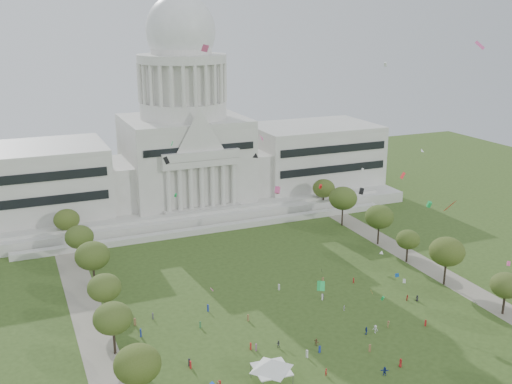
# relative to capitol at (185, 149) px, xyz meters

# --- Properties ---
(ground) EXTENTS (400.00, 400.00, 0.00)m
(ground) POSITION_rel_capitol_xyz_m (0.00, -113.59, -22.30)
(ground) COLOR #354B1C
(ground) RESTS_ON ground
(capitol) EXTENTS (160.00, 64.50, 91.30)m
(capitol) POSITION_rel_capitol_xyz_m (0.00, 0.00, 0.00)
(capitol) COLOR beige
(capitol) RESTS_ON ground
(path_left) EXTENTS (8.00, 160.00, 0.04)m
(path_left) POSITION_rel_capitol_xyz_m (-48.00, -83.59, -22.28)
(path_left) COLOR gray
(path_left) RESTS_ON ground
(path_right) EXTENTS (8.00, 160.00, 0.04)m
(path_right) POSITION_rel_capitol_xyz_m (48.00, -83.59, -22.28)
(path_right) COLOR gray
(path_right) RESTS_ON ground
(row_tree_l_1) EXTENTS (8.86, 8.86, 12.59)m
(row_tree_l_1) POSITION_rel_capitol_xyz_m (-44.07, -116.55, -13.34)
(row_tree_l_1) COLOR black
(row_tree_l_1) RESTS_ON ground
(row_tree_r_1) EXTENTS (7.58, 7.58, 10.78)m
(row_tree_r_1) POSITION_rel_capitol_xyz_m (46.22, -115.34, -14.64)
(row_tree_r_1) COLOR black
(row_tree_r_1) RESTS_ON ground
(row_tree_l_2) EXTENTS (8.42, 8.42, 11.97)m
(row_tree_l_2) POSITION_rel_capitol_xyz_m (-45.04, -96.29, -13.79)
(row_tree_l_2) COLOR black
(row_tree_l_2) RESTS_ON ground
(row_tree_r_2) EXTENTS (9.55, 9.55, 13.58)m
(row_tree_r_2) POSITION_rel_capitol_xyz_m (44.17, -96.15, -12.64)
(row_tree_r_2) COLOR black
(row_tree_r_2) RESTS_ON ground
(row_tree_l_3) EXTENTS (8.12, 8.12, 11.55)m
(row_tree_l_3) POSITION_rel_capitol_xyz_m (-44.09, -79.67, -14.09)
(row_tree_l_3) COLOR black
(row_tree_l_3) RESTS_ON ground
(row_tree_r_3) EXTENTS (7.01, 7.01, 9.98)m
(row_tree_r_3) POSITION_rel_capitol_xyz_m (44.40, -79.10, -15.21)
(row_tree_r_3) COLOR black
(row_tree_r_3) RESTS_ON ground
(row_tree_l_4) EXTENTS (9.29, 9.29, 13.21)m
(row_tree_l_4) POSITION_rel_capitol_xyz_m (-44.08, -61.17, -12.90)
(row_tree_l_4) COLOR black
(row_tree_l_4) RESTS_ON ground
(row_tree_r_4) EXTENTS (9.19, 9.19, 13.06)m
(row_tree_r_4) POSITION_rel_capitol_xyz_m (44.76, -63.55, -13.01)
(row_tree_r_4) COLOR black
(row_tree_r_4) RESTS_ON ground
(row_tree_l_5) EXTENTS (8.33, 8.33, 11.85)m
(row_tree_l_5) POSITION_rel_capitol_xyz_m (-45.22, -42.58, -13.88)
(row_tree_l_5) COLOR black
(row_tree_l_5) RESTS_ON ground
(row_tree_r_5) EXTENTS (9.82, 9.82, 13.96)m
(row_tree_r_5) POSITION_rel_capitol_xyz_m (43.49, -43.40, -12.37)
(row_tree_r_5) COLOR black
(row_tree_r_5) RESTS_ON ground
(row_tree_l_6) EXTENTS (8.19, 8.19, 11.64)m
(row_tree_l_6) POSITION_rel_capitol_xyz_m (-46.87, -24.45, -14.02)
(row_tree_l_6) COLOR black
(row_tree_l_6) RESTS_ON ground
(row_tree_r_6) EXTENTS (8.42, 8.42, 11.97)m
(row_tree_r_6) POSITION_rel_capitol_xyz_m (45.96, -25.46, -13.79)
(row_tree_r_6) COLOR black
(row_tree_r_6) RESTS_ON ground
(event_tent) EXTENTS (10.17, 10.17, 5.35)m
(event_tent) POSITION_rel_capitol_xyz_m (-18.11, -119.22, -18.15)
(event_tent) COLOR #4C4C4C
(event_tent) RESTS_ON ground
(person_0) EXTENTS (0.83, 0.95, 1.63)m
(person_0) POSITION_rel_capitol_xyz_m (31.15, -101.41, -21.48)
(person_0) COLOR #26262B
(person_0) RESTS_ON ground
(person_2) EXTENTS (0.92, 0.80, 1.61)m
(person_2) POSITION_rel_capitol_xyz_m (29.00, -100.29, -21.49)
(person_2) COLOR #B21E1E
(person_2) RESTS_ON ground
(person_3) EXTENTS (1.21, 1.44, 1.98)m
(person_3) POSITION_rel_capitol_xyz_m (12.02, -110.94, -21.30)
(person_3) COLOR silver
(person_3) RESTS_ON ground
(person_4) EXTENTS (0.78, 1.20, 1.90)m
(person_4) POSITION_rel_capitol_xyz_m (9.74, -110.62, -21.35)
(person_4) COLOR navy
(person_4) RESTS_ON ground
(person_5) EXTENTS (1.19, 1.61, 1.62)m
(person_5) POSITION_rel_capitol_xyz_m (-3.12, -110.34, -21.48)
(person_5) COLOR olive
(person_5) RESTS_ON ground
(person_6) EXTENTS (0.75, 1.03, 1.94)m
(person_6) POSITION_rel_capitol_xyz_m (8.94, -124.81, -21.32)
(person_6) COLOR #B21E1E
(person_6) RESTS_ON ground
(person_7) EXTENTS (0.77, 0.71, 1.70)m
(person_7) POSITION_rel_capitol_xyz_m (-7.02, -121.58, -21.44)
(person_7) COLOR #B21E1E
(person_7) RESTS_ON ground
(person_8) EXTENTS (0.98, 0.89, 1.71)m
(person_8) POSITION_rel_capitol_xyz_m (-11.29, -107.81, -21.44)
(person_8) COLOR #4C4C51
(person_8) RESTS_ON ground
(person_9) EXTENTS (1.27, 1.16, 1.77)m
(person_9) POSITION_rel_capitol_xyz_m (16.25, -110.04, -21.41)
(person_9) COLOR olive
(person_9) RESTS_ON ground
(person_10) EXTENTS (0.52, 0.88, 1.45)m
(person_10) POSITION_rel_capitol_xyz_m (11.09, -98.64, -21.57)
(person_10) COLOR silver
(person_10) RESTS_ON ground
(person_11) EXTENTS (1.87, 1.42, 1.89)m
(person_11) POSITION_rel_capitol_xyz_m (4.12, -126.04, -21.35)
(person_11) COLOR navy
(person_11) RESTS_ON ground
(distant_crowd) EXTENTS (63.76, 36.40, 1.92)m
(distant_crowd) POSITION_rel_capitol_xyz_m (-14.83, -100.35, -21.43)
(distant_crowd) COLOR #4C4C51
(distant_crowd) RESTS_ON ground
(kite_swarm) EXTENTS (82.09, 107.63, 62.45)m
(kite_swarm) POSITION_rel_capitol_xyz_m (4.10, -108.00, 7.25)
(kite_swarm) COLOR white
(kite_swarm) RESTS_ON ground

